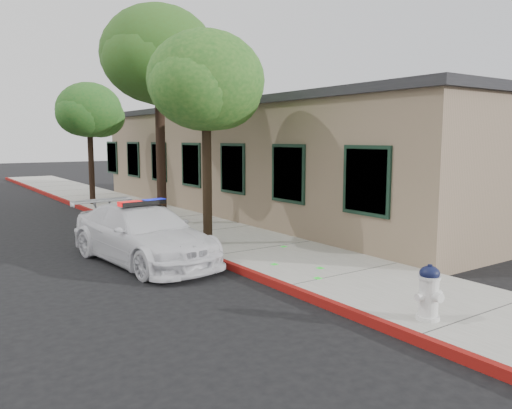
% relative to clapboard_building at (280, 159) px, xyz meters
% --- Properties ---
extents(ground, '(120.00, 120.00, 0.00)m').
position_rel_clapboard_building_xyz_m(ground, '(-6.69, -9.00, -2.13)').
color(ground, black).
rests_on(ground, ground).
extents(sidewalk, '(3.20, 60.00, 0.15)m').
position_rel_clapboard_building_xyz_m(sidewalk, '(-5.09, -6.00, -2.05)').
color(sidewalk, gray).
rests_on(sidewalk, ground).
extents(red_curb, '(0.14, 60.00, 0.16)m').
position_rel_clapboard_building_xyz_m(red_curb, '(-6.63, -6.00, -2.05)').
color(red_curb, maroon).
rests_on(red_curb, ground).
extents(clapboard_building, '(7.30, 20.89, 4.24)m').
position_rel_clapboard_building_xyz_m(clapboard_building, '(0.00, 0.00, 0.00)').
color(clapboard_building, '#826955').
rests_on(clapboard_building, ground).
extents(police_car, '(2.50, 4.95, 1.50)m').
position_rel_clapboard_building_xyz_m(police_car, '(-7.97, -5.09, -1.43)').
color(police_car, silver).
rests_on(police_car, ground).
extents(fire_hydrant, '(0.50, 0.43, 0.87)m').
position_rel_clapboard_building_xyz_m(fire_hydrant, '(-6.00, -11.68, -1.54)').
color(fire_hydrant, silver).
rests_on(fire_hydrant, sidewalk).
extents(street_tree_near, '(3.24, 3.04, 5.56)m').
position_rel_clapboard_building_xyz_m(street_tree_near, '(-5.98, -4.70, 2.17)').
color(street_tree_near, black).
rests_on(street_tree_near, sidewalk).
extents(street_tree_mid, '(3.81, 3.71, 7.01)m').
position_rel_clapboard_building_xyz_m(street_tree_mid, '(-5.61, -0.90, 3.31)').
color(street_tree_mid, black).
rests_on(street_tree_mid, sidewalk).
extents(street_tree_far, '(2.94, 2.72, 5.15)m').
position_rel_clapboard_building_xyz_m(street_tree_far, '(-5.97, 5.43, 1.90)').
color(street_tree_far, black).
rests_on(street_tree_far, sidewalk).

